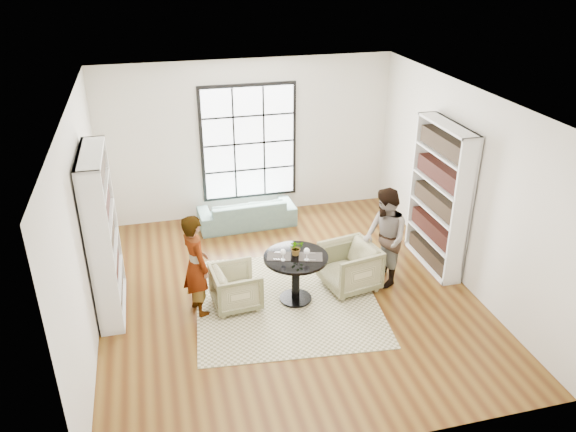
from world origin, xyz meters
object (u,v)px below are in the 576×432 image
object	(u,v)px
sofa	(247,212)
person_right	(385,238)
person_left	(196,265)
armchair_right	(349,267)
wine_glass_right	(307,252)
wine_glass_left	(283,252)
armchair_left	(236,287)
flower_centerpiece	(296,248)
pedestal_table	(296,268)

from	to	relation	value
sofa	person_right	world-z (taller)	person_right
person_left	person_right	world-z (taller)	person_right
armchair_right	wine_glass_right	bearing A→B (deg)	-80.13
wine_glass_left	armchair_left	bearing A→B (deg)	168.02
sofa	wine_glass_left	xyz separation A→B (m)	(0.05, -2.70, 0.62)
flower_centerpiece	person_left	bearing A→B (deg)	178.71
person_left	flower_centerpiece	size ratio (longest dim) A/B	6.61
pedestal_table	wine_glass_left	bearing A→B (deg)	-162.96
wine_glass_right	sofa	bearing A→B (deg)	97.64
wine_glass_right	flower_centerpiece	world-z (taller)	flower_centerpiece
sofa	person_right	xyz separation A→B (m)	(1.69, -2.49, 0.52)
armchair_left	person_right	bearing A→B (deg)	-93.44
armchair_right	person_right	size ratio (longest dim) A/B	0.50
wine_glass_left	flower_centerpiece	bearing A→B (deg)	26.43
pedestal_table	wine_glass_left	size ratio (longest dim) A/B	5.26
person_left	wine_glass_left	size ratio (longest dim) A/B	8.58
wine_glass_right	person_left	bearing A→B (deg)	171.82
sofa	armchair_left	bearing A→B (deg)	73.97
armchair_left	flower_centerpiece	xyz separation A→B (m)	(0.89, -0.03, 0.56)
wine_glass_right	flower_centerpiece	size ratio (longest dim) A/B	0.84
armchair_left	flower_centerpiece	world-z (taller)	flower_centerpiece
wine_glass_left	wine_glass_right	world-z (taller)	wine_glass_right
sofa	wine_glass_right	bearing A→B (deg)	95.37
person_left	flower_centerpiece	bearing A→B (deg)	-109.92
armchair_left	wine_glass_left	distance (m)	0.89
pedestal_table	person_right	size ratio (longest dim) A/B	0.60
person_right	wine_glass_left	distance (m)	1.66
pedestal_table	flower_centerpiece	size ratio (longest dim) A/B	4.05
sofa	armchair_right	distance (m)	2.74
pedestal_table	armchair_right	distance (m)	0.92
armchair_left	wine_glass_left	xyz separation A→B (m)	(0.67, -0.14, 0.57)
person_right	flower_centerpiece	world-z (taller)	person_right
pedestal_table	person_left	distance (m)	1.45
armchair_left	person_right	size ratio (longest dim) A/B	0.43
armchair_left	person_right	distance (m)	2.37
wine_glass_left	flower_centerpiece	xyz separation A→B (m)	(0.22, 0.11, -0.01)
pedestal_table	person_right	bearing A→B (deg)	5.72
pedestal_table	wine_glass_right	size ratio (longest dim) A/B	4.82
person_left	person_right	distance (m)	2.87
armchair_left	wine_glass_left	world-z (taller)	wine_glass_left
sofa	person_left	xyz separation A→B (m)	(-1.18, -2.56, 0.51)
sofa	flower_centerpiece	xyz separation A→B (m)	(0.27, -2.59, 0.61)
armchair_right	person_left	bearing A→B (deg)	-98.99
armchair_left	person_right	xyz separation A→B (m)	(2.32, 0.06, 0.48)
person_left	wine_glass_left	bearing A→B (deg)	-115.29
wine_glass_right	armchair_right	bearing A→B (deg)	20.47
armchair_right	wine_glass_right	size ratio (longest dim) A/B	4.04
person_right	wine_glass_left	world-z (taller)	person_right
wine_glass_right	flower_centerpiece	bearing A→B (deg)	119.13
person_right	armchair_right	bearing A→B (deg)	-88.66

